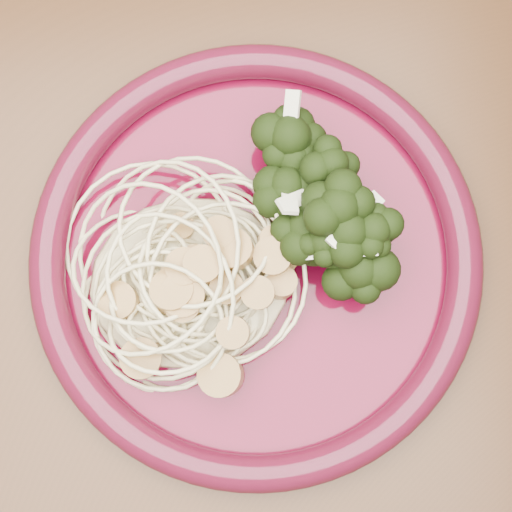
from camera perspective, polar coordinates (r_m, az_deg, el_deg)
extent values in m
plane|color=brown|center=(1.25, 4.38, -7.05)|extent=(3.50, 3.50, 0.00)
cube|color=#472814|center=(0.53, 10.36, -3.10)|extent=(1.20, 0.80, 0.04)
cylinder|color=#52061B|center=(0.50, 0.00, -0.33)|extent=(0.37, 0.37, 0.01)
torus|color=#520E21|center=(0.49, 0.00, -0.13)|extent=(0.37, 0.37, 0.02)
ellipsoid|color=beige|center=(0.48, -5.43, -1.90)|extent=(0.16, 0.15, 0.03)
ellipsoid|color=black|center=(0.48, 6.71, 2.68)|extent=(0.13, 0.17, 0.05)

